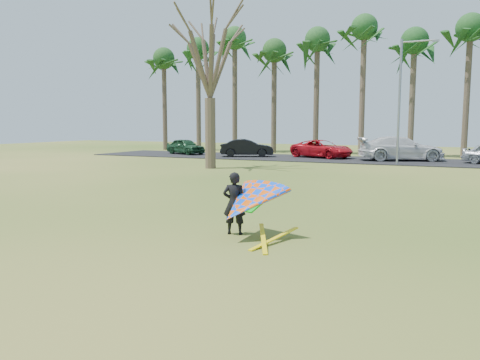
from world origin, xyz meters
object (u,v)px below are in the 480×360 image
at_px(streetlight, 402,96).
at_px(kite_flyer, 246,203).
at_px(bare_tree_left, 210,51).
at_px(car_3, 401,149).
at_px(car_1, 247,148).
at_px(car_2, 322,149).
at_px(car_0, 185,146).

height_order(streetlight, kite_flyer, streetlight).
bearing_deg(bare_tree_left, car_3, 46.41).
relative_size(car_3, kite_flyer, 2.48).
height_order(bare_tree_left, kite_flyer, bare_tree_left).
height_order(car_1, kite_flyer, kite_flyer).
bearing_deg(car_1, car_2, -100.26).
bearing_deg(kite_flyer, car_2, 101.22).
height_order(bare_tree_left, car_0, bare_tree_left).
bearing_deg(streetlight, car_2, 148.13).
xyz_separation_m(bare_tree_left, car_2, (3.96, 10.85, -6.17)).
height_order(car_1, car_2, car_1).
bearing_deg(car_0, car_3, -67.92).
distance_m(car_2, kite_flyer, 26.37).
bearing_deg(car_3, kite_flyer, 157.23).
xyz_separation_m(streetlight, kite_flyer, (-1.07, -22.01, -3.62)).
xyz_separation_m(streetlight, car_3, (-0.28, 3.38, -3.54)).
bearing_deg(streetlight, car_3, 94.70).
distance_m(streetlight, car_3, 4.91).
xyz_separation_m(car_2, car_3, (5.92, -0.47, 0.17)).
xyz_separation_m(bare_tree_left, car_0, (-7.94, 10.07, -6.18)).
height_order(bare_tree_left, car_2, bare_tree_left).
distance_m(car_0, kite_flyer, 30.32).
xyz_separation_m(car_1, car_2, (5.78, 1.40, -0.01)).
height_order(car_2, kite_flyer, kite_flyer).
height_order(streetlight, car_3, streetlight).
distance_m(car_0, car_2, 11.92).
height_order(streetlight, car_0, streetlight).
bearing_deg(car_2, car_0, 114.34).
distance_m(streetlight, car_2, 8.19).
bearing_deg(car_3, car_0, 70.01).
bearing_deg(car_1, bare_tree_left, 166.98).
xyz_separation_m(bare_tree_left, streetlight, (10.16, 7.00, -2.45)).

